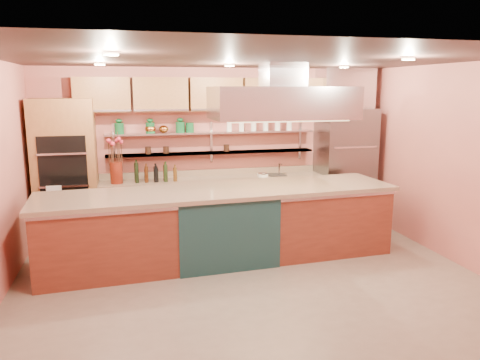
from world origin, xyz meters
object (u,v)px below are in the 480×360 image
object	(u,v)px
green_canister	(190,127)
flower_vase	(116,173)
copper_kettle	(164,129)
refrigerator	(344,166)
kitchen_scale	(263,174)
island	(221,225)

from	to	relation	value
green_canister	flower_vase	bearing A→B (deg)	-169.96
flower_vase	copper_kettle	bearing A→B (deg)	15.39
refrigerator	kitchen_scale	xyz separation A→B (m)	(-1.55, 0.01, -0.07)
kitchen_scale	flower_vase	bearing A→B (deg)	-164.77
kitchen_scale	green_canister	size ratio (longest dim) A/B	0.99
island	kitchen_scale	bearing A→B (deg)	49.73
refrigerator	island	size ratio (longest dim) A/B	0.42
copper_kettle	kitchen_scale	bearing A→B (deg)	-7.48
flower_vase	copper_kettle	xyz separation A→B (m)	(0.80, 0.22, 0.67)
refrigerator	kitchen_scale	world-z (taller)	refrigerator
island	green_canister	world-z (taller)	green_canister
kitchen_scale	refrigerator	bearing A→B (deg)	14.86
flower_vase	green_canister	size ratio (longest dim) A/B	2.16
refrigerator	kitchen_scale	bearing A→B (deg)	179.63
refrigerator	island	world-z (taller)	refrigerator
island	green_canister	xyz separation A→B (m)	(-0.21, 1.57, 1.28)
green_canister	refrigerator	bearing A→B (deg)	-4.72
island	flower_vase	xyz separation A→B (m)	(-1.45, 1.35, 0.59)
refrigerator	green_canister	size ratio (longest dim) A/B	12.94
flower_vase	kitchen_scale	size ratio (longest dim) A/B	2.17
refrigerator	green_canister	world-z (taller)	refrigerator
island	flower_vase	size ratio (longest dim) A/B	14.23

